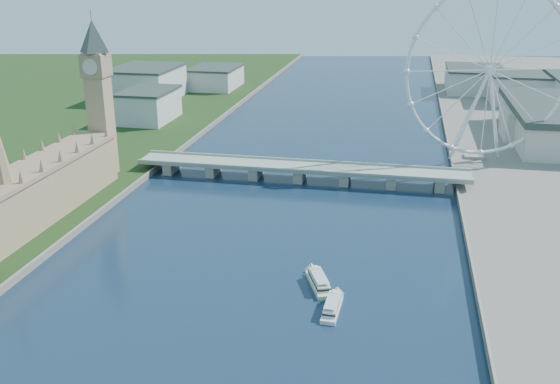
# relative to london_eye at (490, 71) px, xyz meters

# --- Properties ---
(parliament_range) EXTENTS (24.00, 200.00, 70.00)m
(parliament_range) POSITION_rel_london_eye_xyz_m (-247.98, -185.08, -49.04)
(parliament_range) COLOR tan
(parliament_range) RESTS_ON ground
(big_ben) EXTENTS (20.02, 20.02, 110.00)m
(big_ben) POSITION_rel_london_eye_xyz_m (-247.98, -77.08, -0.95)
(big_ben) COLOR tan
(big_ben) RESTS_ON ground
(westminster_bridge) EXTENTS (220.00, 22.00, 9.50)m
(westminster_bridge) POSITION_rel_london_eye_xyz_m (-119.98, -55.08, -60.89)
(westminster_bridge) COLOR gray
(westminster_bridge) RESTS_ON ground
(london_eye) EXTENTS (113.60, 39.12, 124.30)m
(london_eye) POSITION_rel_london_eye_xyz_m (0.00, 0.00, 0.00)
(london_eye) COLOR silver
(london_eye) RESTS_ON ground
(county_hall) EXTENTS (54.00, 144.00, 35.00)m
(county_hall) POSITION_rel_london_eye_xyz_m (55.02, 74.92, -67.52)
(county_hall) COLOR beige
(county_hall) RESTS_ON ground
(city_skyline) EXTENTS (505.00, 280.00, 32.00)m
(city_skyline) POSITION_rel_london_eye_xyz_m (-80.75, 205.00, -50.56)
(city_skyline) COLOR beige
(city_skyline) RESTS_ON ground
(tour_boat_near) EXTENTS (16.91, 28.28, 6.09)m
(tour_boat_near) POSITION_rel_london_eye_xyz_m (-86.93, -199.69, -67.52)
(tour_boat_near) COLOR beige
(tour_boat_near) RESTS_ON ground
(tour_boat_far) EXTENTS (7.54, 25.93, 5.64)m
(tour_boat_far) POSITION_rel_london_eye_xyz_m (-78.72, -219.27, -67.52)
(tour_boat_far) COLOR silver
(tour_boat_far) RESTS_ON ground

